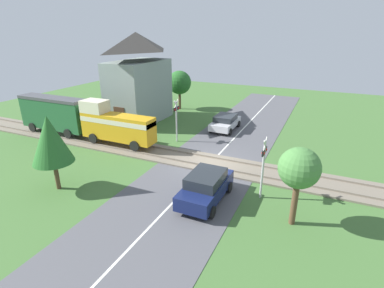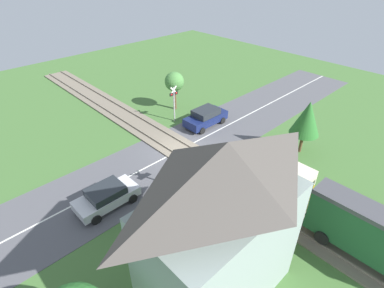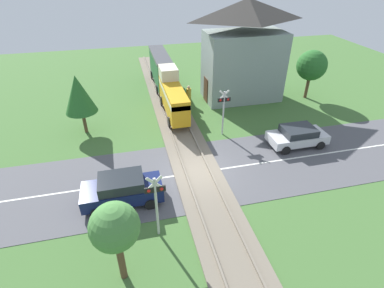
{
  "view_description": "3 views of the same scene",
  "coord_description": "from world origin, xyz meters",
  "px_view_note": "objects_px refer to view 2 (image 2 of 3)",
  "views": [
    {
      "loc": [
        -17.07,
        -6.48,
        8.48
      ],
      "look_at": [
        0.0,
        1.35,
        1.2
      ],
      "focal_mm": 28.0,
      "sensor_mm": 36.0,
      "label": 1
    },
    {
      "loc": [
        12.86,
        14.83,
        13.29
      ],
      "look_at": [
        0.0,
        1.35,
        1.2
      ],
      "focal_mm": 28.0,
      "sensor_mm": 36.0,
      "label": 2
    },
    {
      "loc": [
        -3.59,
        -13.6,
        10.98
      ],
      "look_at": [
        0.0,
        1.35,
        1.2
      ],
      "focal_mm": 28.0,
      "sensor_mm": 36.0,
      "label": 3
    }
  ],
  "objects_px": {
    "train": "(316,204)",
    "pedestrian_by_station": "(272,221)",
    "car_far_side": "(107,196)",
    "crossing_signal_west_approach": "(174,99)",
    "station_building": "(221,232)",
    "car_near_crossing": "(206,117)",
    "crossing_signal_east_approach": "(188,165)"
  },
  "relations": [
    {
      "from": "train",
      "to": "pedestrian_by_station",
      "type": "distance_m",
      "value": 2.46
    },
    {
      "from": "car_far_side",
      "to": "crossing_signal_west_approach",
      "type": "relative_size",
      "value": 1.14
    },
    {
      "from": "car_far_side",
      "to": "pedestrian_by_station",
      "type": "height_order",
      "value": "pedestrian_by_station"
    },
    {
      "from": "train",
      "to": "station_building",
      "type": "bearing_deg",
      "value": -9.77
    },
    {
      "from": "car_near_crossing",
      "to": "pedestrian_by_station",
      "type": "relative_size",
      "value": 2.44
    },
    {
      "from": "car_far_side",
      "to": "pedestrian_by_station",
      "type": "xyz_separation_m",
      "value": [
        -5.6,
        8.11,
        0.04
      ]
    },
    {
      "from": "pedestrian_by_station",
      "to": "station_building",
      "type": "bearing_deg",
      "value": 3.52
    },
    {
      "from": "crossing_signal_west_approach",
      "to": "pedestrian_by_station",
      "type": "relative_size",
      "value": 2.03
    },
    {
      "from": "pedestrian_by_station",
      "to": "crossing_signal_east_approach",
      "type": "bearing_deg",
      "value": -77.93
    },
    {
      "from": "crossing_signal_east_approach",
      "to": "pedestrian_by_station",
      "type": "distance_m",
      "value": 5.84
    },
    {
      "from": "car_near_crossing",
      "to": "car_far_side",
      "type": "distance_m",
      "value": 11.98
    },
    {
      "from": "train",
      "to": "crossing_signal_east_approach",
      "type": "height_order",
      "value": "train"
    },
    {
      "from": "car_near_crossing",
      "to": "station_building",
      "type": "bearing_deg",
      "value": 46.1
    },
    {
      "from": "car_far_side",
      "to": "station_building",
      "type": "bearing_deg",
      "value": 95.28
    },
    {
      "from": "crossing_signal_west_approach",
      "to": "crossing_signal_east_approach",
      "type": "xyz_separation_m",
      "value": [
        5.74,
        8.0,
        0.0
      ]
    },
    {
      "from": "car_far_side",
      "to": "crossing_signal_east_approach",
      "type": "relative_size",
      "value": 1.14
    },
    {
      "from": "car_near_crossing",
      "to": "crossing_signal_east_approach",
      "type": "distance_m",
      "value": 9.13
    },
    {
      "from": "crossing_signal_west_approach",
      "to": "station_building",
      "type": "bearing_deg",
      "value": 55.87
    },
    {
      "from": "station_building",
      "to": "pedestrian_by_station",
      "type": "height_order",
      "value": "station_building"
    },
    {
      "from": "car_far_side",
      "to": "car_near_crossing",
      "type": "bearing_deg",
      "value": -166.09
    },
    {
      "from": "train",
      "to": "car_near_crossing",
      "type": "height_order",
      "value": "train"
    },
    {
      "from": "crossing_signal_east_approach",
      "to": "station_building",
      "type": "distance_m",
      "value": 7.12
    },
    {
      "from": "car_far_side",
      "to": "pedestrian_by_station",
      "type": "distance_m",
      "value": 9.85
    },
    {
      "from": "car_near_crossing",
      "to": "station_building",
      "type": "relative_size",
      "value": 0.5
    },
    {
      "from": "crossing_signal_west_approach",
      "to": "station_building",
      "type": "xyz_separation_m",
      "value": [
        9.38,
        13.84,
        1.84
      ]
    },
    {
      "from": "train",
      "to": "crossing_signal_east_approach",
      "type": "distance_m",
      "value": 7.54
    },
    {
      "from": "crossing_signal_west_approach",
      "to": "crossing_signal_east_approach",
      "type": "height_order",
      "value": "same"
    },
    {
      "from": "crossing_signal_west_approach",
      "to": "crossing_signal_east_approach",
      "type": "distance_m",
      "value": 9.84
    },
    {
      "from": "crossing_signal_west_approach",
      "to": "train",
      "type": "bearing_deg",
      "value": 79.14
    },
    {
      "from": "station_building",
      "to": "car_near_crossing",
      "type": "bearing_deg",
      "value": -133.9
    },
    {
      "from": "station_building",
      "to": "car_far_side",
      "type": "bearing_deg",
      "value": -84.72
    },
    {
      "from": "car_near_crossing",
      "to": "crossing_signal_east_approach",
      "type": "relative_size",
      "value": 1.2
    }
  ]
}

